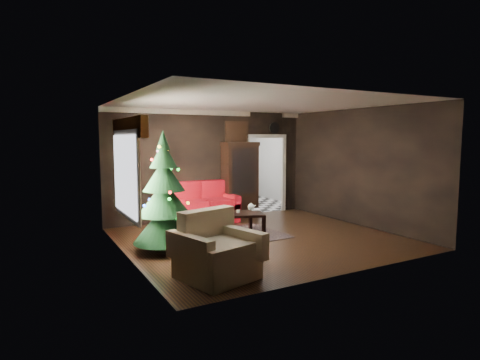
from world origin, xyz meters
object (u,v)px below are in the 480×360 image
curio_cabinet (240,181)px  christmas_tree (164,195)px  teapot (251,207)px  wall_clock (274,128)px  loveseat (204,203)px  armchair (217,248)px  coffee_table (237,224)px  kitchen_table (236,194)px  floor_lamp (163,193)px

curio_cabinet → christmas_tree: bearing=-142.0°
curio_cabinet → teapot: size_ratio=11.38×
wall_clock → loveseat: bearing=-170.3°
loveseat → curio_cabinet: bearing=10.8°
christmas_tree → wall_clock: size_ratio=6.97×
christmas_tree → armchair: christmas_tree is taller
curio_cabinet → coffee_table: (-1.08, -1.84, -0.69)m
loveseat → coffee_table: (0.07, -1.62, -0.24)m
armchair → kitchen_table: armchair is taller
teapot → curio_cabinet: bearing=68.9°
floor_lamp → armchair: bearing=-95.4°
loveseat → wall_clock: (2.35, 0.40, 1.88)m
loveseat → kitchen_table: size_ratio=2.27×
curio_cabinet → armchair: size_ratio=1.81×
armchair → teapot: armchair is taller
floor_lamp → curio_cabinet: bearing=8.6°
curio_cabinet → floor_lamp: (-2.23, -0.34, -0.12)m
kitchen_table → teapot: bearing=-112.6°
christmas_tree → loveseat: bearing=50.1°
floor_lamp → kitchen_table: 3.41m
teapot → armchair: bearing=-130.3°
curio_cabinet → christmas_tree: 3.54m
coffee_table → curio_cabinet: bearing=59.5°
curio_cabinet → coffee_table: bearing=-120.5°
christmas_tree → armchair: 1.89m
loveseat → kitchen_table: bearing=42.5°
floor_lamp → coffee_table: (1.15, -1.50, -0.57)m
christmas_tree → kitchen_table: 5.03m
wall_clock → curio_cabinet: bearing=-171.5°
floor_lamp → loveseat: bearing=6.3°
armchair → teapot: 2.95m
floor_lamp → christmas_tree: 1.94m
loveseat → armchair: (-1.42, -3.75, -0.04)m
coffee_table → loveseat: bearing=92.3°
teapot → loveseat: bearing=108.0°
curio_cabinet → wall_clock: bearing=8.5°
floor_lamp → kitchen_table: bearing=31.5°
kitchen_table → christmas_tree: bearing=-133.6°
christmas_tree → wall_clock: 4.82m
teapot → wall_clock: size_ratio=0.52×
loveseat → kitchen_table: 2.45m
christmas_tree → armchair: (0.22, -1.78, -0.59)m
curio_cabinet → teapot: 1.88m
christmas_tree → kitchen_table: size_ratio=2.98×
curio_cabinet → armchair: 4.75m
coffee_table → wall_clock: 3.71m
loveseat → wall_clock: size_ratio=5.31×
curio_cabinet → loveseat: bearing=-169.2°
teapot → kitchen_table: 3.42m
wall_clock → kitchen_table: 2.43m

